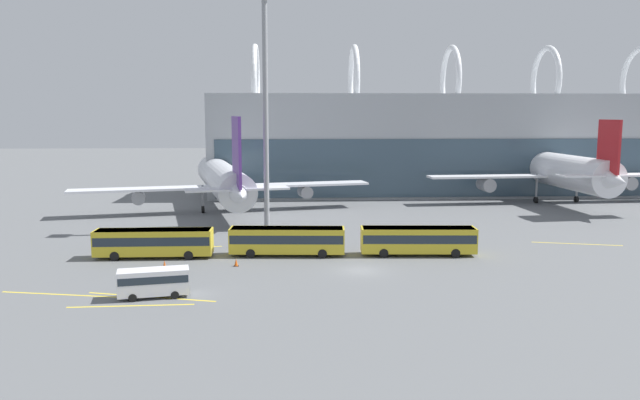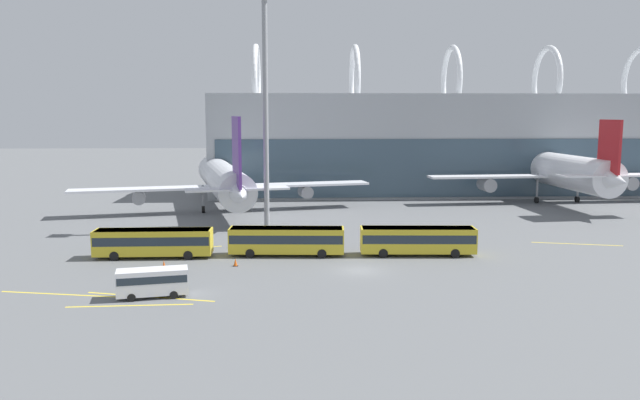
{
  "view_description": "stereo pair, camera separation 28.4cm",
  "coord_description": "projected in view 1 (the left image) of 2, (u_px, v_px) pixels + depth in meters",
  "views": [
    {
      "loc": [
        -7.04,
        -61.06,
        15.86
      ],
      "look_at": [
        -2.96,
        22.91,
        4.0
      ],
      "focal_mm": 35.0,
      "sensor_mm": 36.0,
      "label": 1
    },
    {
      "loc": [
        -6.75,
        -61.07,
        15.86
      ],
      "look_at": [
        -2.96,
        22.91,
        4.0
      ],
      "focal_mm": 35.0,
      "sensor_mm": 36.0,
      "label": 2
    }
  ],
  "objects": [
    {
      "name": "traffic_cone_1",
      "position": [
        164.0,
        264.0,
        64.11
      ],
      "size": [
        0.44,
        0.44,
        0.76
      ],
      "color": "black",
      "rests_on": "ground_plane"
    },
    {
      "name": "lane_stripe_1",
      "position": [
        151.0,
        297.0,
        53.94
      ],
      "size": [
        11.62,
        3.44,
        0.01
      ],
      "primitive_type": "cube",
      "rotation": [
        0.0,
        0.0,
        -0.27
      ],
      "color": "yellow",
      "rests_on": "ground_plane"
    },
    {
      "name": "floodlight_mast",
      "position": [
        265.0,
        97.0,
        82.06
      ],
      "size": [
        2.27,
        2.27,
        31.31
      ],
      "color": "gray",
      "rests_on": "ground_plane"
    },
    {
      "name": "lane_stripe_0",
      "position": [
        131.0,
        306.0,
        51.47
      ],
      "size": [
        10.38,
        0.58,
        0.01
      ],
      "primitive_type": "cube",
      "rotation": [
        0.0,
        0.0,
        0.03
      ],
      "color": "yellow",
      "rests_on": "ground_plane"
    },
    {
      "name": "shuttle_bus_2",
      "position": [
        418.0,
        239.0,
        69.56
      ],
      "size": [
        12.86,
        3.46,
        3.12
      ],
      "rotation": [
        0.0,
        0.0,
        -0.05
      ],
      "color": "gold",
      "rests_on": "ground_plane"
    },
    {
      "name": "airliner_at_gate_near",
      "position": [
        224.0,
        180.0,
        100.31
      ],
      "size": [
        47.21,
        43.78,
        15.32
      ],
      "rotation": [
        0.0,
        0.0,
        1.79
      ],
      "color": "silver",
      "rests_on": "ground_plane"
    },
    {
      "name": "service_van_foreground",
      "position": [
        154.0,
        281.0,
        53.67
      ],
      "size": [
        6.28,
        3.15,
        2.48
      ],
      "rotation": [
        0.0,
        0.0,
        3.34
      ],
      "color": "silver",
      "rests_on": "ground_plane"
    },
    {
      "name": "shuttle_bus_1",
      "position": [
        287.0,
        239.0,
        69.4
      ],
      "size": [
        12.88,
        3.55,
        3.12
      ],
      "rotation": [
        0.0,
        0.0,
        -0.06
      ],
      "color": "gold",
      "rests_on": "ground_plane"
    },
    {
      "name": "lane_stripe_3",
      "position": [
        577.0,
        244.0,
        75.72
      ],
      "size": [
        10.24,
        2.85,
        0.01
      ],
      "primitive_type": "cube",
      "rotation": [
        0.0,
        0.0,
        -0.25
      ],
      "color": "yellow",
      "rests_on": "ground_plane"
    },
    {
      "name": "lane_stripe_5",
      "position": [
        193.0,
        248.0,
        73.55
      ],
      "size": [
        6.88,
        1.62,
        0.01
      ],
      "primitive_type": "cube",
      "rotation": [
        0.0,
        0.0,
        0.2
      ],
      "color": "yellow",
      "rests_on": "ground_plane"
    },
    {
      "name": "terminal_building",
      "position": [
        589.0,
        142.0,
        126.32
      ],
      "size": [
        151.28,
        24.58,
        29.0
      ],
      "color": "#9EA3A8",
      "rests_on": "ground_plane"
    },
    {
      "name": "airliner_at_gate_far",
      "position": [
        554.0,
        170.0,
        110.6
      ],
      "size": [
        46.47,
        43.62,
        14.77
      ],
      "rotation": [
        0.0,
        0.0,
        1.64
      ],
      "color": "white",
      "rests_on": "ground_plane"
    },
    {
      "name": "lane_stripe_4",
      "position": [
        62.0,
        295.0,
        54.66
      ],
      "size": [
        11.24,
        2.5,
        0.01
      ],
      "primitive_type": "cube",
      "rotation": [
        0.0,
        0.0,
        -0.2
      ],
      "color": "yellow",
      "rests_on": "ground_plane"
    },
    {
      "name": "traffic_cone_0",
      "position": [
        236.0,
        262.0,
        64.72
      ],
      "size": [
        0.53,
        0.53,
        0.79
      ],
      "color": "black",
      "rests_on": "ground_plane"
    },
    {
      "name": "shuttle_bus_0",
      "position": [
        154.0,
        241.0,
        68.32
      ],
      "size": [
        12.74,
        2.87,
        3.12
      ],
      "rotation": [
        0.0,
        0.0,
        0.0
      ],
      "color": "gold",
      "rests_on": "ground_plane"
    },
    {
      "name": "ground_plane",
      "position": [
        360.0,
        271.0,
        62.94
      ],
      "size": [
        440.0,
        440.0,
        0.0
      ],
      "primitive_type": "plane",
      "color": "slate"
    }
  ]
}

